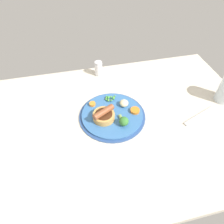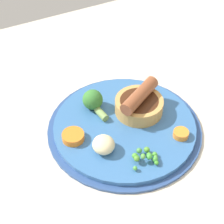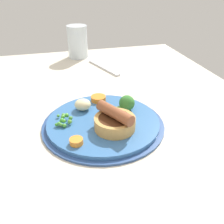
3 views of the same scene
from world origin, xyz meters
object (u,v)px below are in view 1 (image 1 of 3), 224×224
object	(u,v)px
pea_pile	(110,98)
broccoli_floret_near	(124,121)
fork	(200,116)
potato_chunk_0	(124,103)
carrot_slice_0	(92,104)
dinner_plate	(112,115)
sausage_pudding	(104,115)
carrot_slice_1	(135,111)
salt_shaker	(99,69)

from	to	relation	value
pea_pile	broccoli_floret_near	size ratio (longest dim) A/B	0.84
pea_pile	fork	world-z (taller)	pea_pile
potato_chunk_0	carrot_slice_0	size ratio (longest dim) A/B	1.46
dinner_plate	potato_chunk_0	distance (cm)	7.39
sausage_pudding	carrot_slice_1	distance (cm)	13.55
dinner_plate	carrot_slice_1	xyz separation A→B (cm)	(-9.57, 0.92, 1.47)
dinner_plate	potato_chunk_0	world-z (taller)	potato_chunk_0
broccoli_floret_near	salt_shaker	distance (cm)	36.35
carrot_slice_1	salt_shaker	distance (cm)	32.31
pea_pile	dinner_plate	bearing A→B (deg)	83.38
pea_pile	carrot_slice_0	world-z (taller)	pea_pile
dinner_plate	potato_chunk_0	bearing A→B (deg)	-148.64
broccoli_floret_near	dinner_plate	bearing A→B (deg)	-160.10
carrot_slice_0	dinner_plate	bearing A→B (deg)	135.53
carrot_slice_0	salt_shaker	bearing A→B (deg)	-107.15
dinner_plate	salt_shaker	bearing A→B (deg)	-89.70
pea_pile	carrot_slice_1	world-z (taller)	pea_pile
broccoli_floret_near	salt_shaker	world-z (taller)	salt_shaker
fork	carrot_slice_0	bearing A→B (deg)	-39.85
sausage_pudding	salt_shaker	size ratio (longest dim) A/B	1.24
pea_pile	fork	bearing A→B (deg)	154.08
dinner_plate	carrot_slice_0	xyz separation A→B (cm)	(7.19, -7.06, 1.40)
dinner_plate	carrot_slice_1	world-z (taller)	carrot_slice_1
broccoli_floret_near	salt_shaker	xyz separation A→B (cm)	(3.26, -36.20, 0.54)
pea_pile	potato_chunk_0	distance (cm)	7.09
dinner_plate	potato_chunk_0	size ratio (longest dim) A/B	7.06
broccoli_floret_near	carrot_slice_1	distance (cm)	8.53
fork	salt_shaker	xyz separation A→B (cm)	(36.23, -38.23, 3.43)
carrot_slice_0	carrot_slice_1	size ratio (longest dim) A/B	0.70
potato_chunk_0	carrot_slice_1	world-z (taller)	potato_chunk_0
sausage_pudding	potato_chunk_0	bearing A→B (deg)	179.92
carrot_slice_0	fork	world-z (taller)	carrot_slice_0
fork	salt_shaker	world-z (taller)	salt_shaker
sausage_pudding	carrot_slice_0	world-z (taller)	sausage_pudding
broccoli_floret_near	potato_chunk_0	distance (cm)	10.46
carrot_slice_1	dinner_plate	bearing A→B (deg)	-5.52
fork	salt_shaker	size ratio (longest dim) A/B	2.39
sausage_pudding	carrot_slice_0	xyz separation A→B (cm)	(3.28, -8.74, -1.34)
carrot_slice_1	fork	world-z (taller)	carrot_slice_1
broccoli_floret_near	fork	world-z (taller)	broccoli_floret_near
potato_chunk_0	salt_shaker	world-z (taller)	salt_shaker
sausage_pudding	carrot_slice_1	bearing A→B (deg)	154.81
dinner_plate	salt_shaker	xyz separation A→B (cm)	(0.16, -29.84, 3.16)
carrot_slice_0	salt_shaker	distance (cm)	23.91
carrot_slice_0	fork	bearing A→B (deg)	160.36
carrot_slice_1	pea_pile	bearing A→B (deg)	-48.22
dinner_plate	carrot_slice_0	distance (cm)	10.17
sausage_pudding	broccoli_floret_near	distance (cm)	8.42
fork	salt_shaker	distance (cm)	52.78
carrot_slice_0	sausage_pudding	bearing A→B (deg)	110.60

